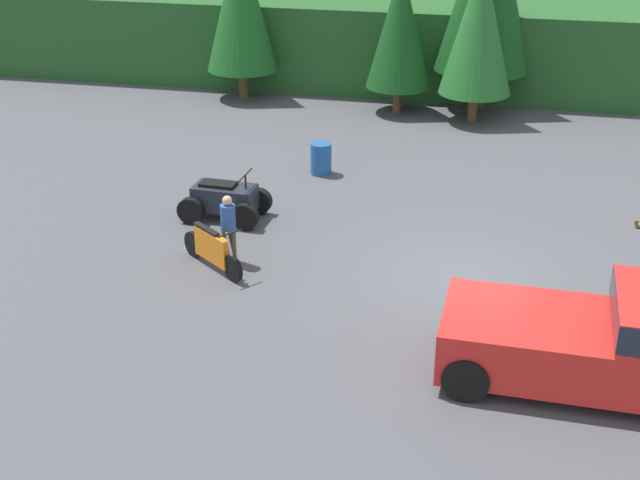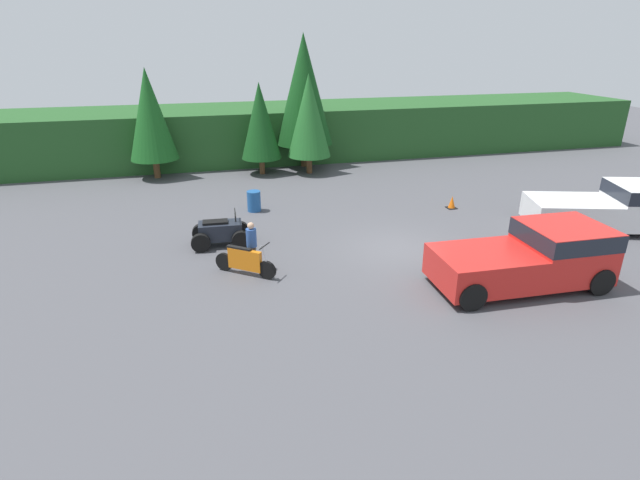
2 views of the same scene
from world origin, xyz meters
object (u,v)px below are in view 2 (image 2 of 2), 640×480
(pickup_truck_red, at_px, (534,255))
(dirt_bike, at_px, (245,261))
(rider_person, at_px, (252,244))
(traffic_cone, at_px, (452,203))
(quad_atv, at_px, (221,232))
(steel_barrel, at_px, (254,201))
(pickup_truck_second, at_px, (618,206))

(pickup_truck_red, relative_size, dirt_bike, 2.97)
(rider_person, height_order, traffic_cone, rider_person)
(dirt_bike, bearing_deg, rider_person, 90.41)
(quad_atv, bearing_deg, steel_barrel, 67.96)
(dirt_bike, distance_m, steel_barrel, 6.26)
(pickup_truck_red, height_order, quad_atv, pickup_truck_red)
(pickup_truck_second, height_order, steel_barrel, pickup_truck_second)
(pickup_truck_red, xyz_separation_m, rider_person, (-8.00, 3.17, -0.10))
(pickup_truck_red, distance_m, quad_atv, 10.40)
(rider_person, bearing_deg, dirt_bike, -92.28)
(quad_atv, distance_m, traffic_cone, 10.23)
(quad_atv, distance_m, rider_person, 2.48)
(traffic_cone, bearing_deg, pickup_truck_red, -99.89)
(dirt_bike, bearing_deg, traffic_cone, 62.54)
(rider_person, xyz_separation_m, steel_barrel, (0.82, 5.81, -0.43))
(dirt_bike, xyz_separation_m, quad_atv, (-0.56, 2.66, 0.03))
(pickup_truck_red, relative_size, traffic_cone, 9.49)
(pickup_truck_second, xyz_separation_m, traffic_cone, (-4.81, 3.95, -0.71))
(pickup_truck_second, relative_size, traffic_cone, 10.83)
(quad_atv, height_order, traffic_cone, quad_atv)
(pickup_truck_second, height_order, traffic_cone, pickup_truck_second)
(rider_person, relative_size, steel_barrel, 1.82)
(dirt_bike, bearing_deg, quad_atv, 139.92)
(steel_barrel, bearing_deg, traffic_cone, -12.13)
(pickup_truck_second, relative_size, rider_person, 3.72)
(rider_person, bearing_deg, steel_barrel, 117.21)
(pickup_truck_second, bearing_deg, traffic_cone, 157.78)
(dirt_bike, height_order, traffic_cone, dirt_bike)
(dirt_bike, distance_m, traffic_cone, 10.47)
(pickup_truck_red, bearing_deg, quad_atv, 150.10)
(pickup_truck_red, bearing_deg, pickup_truck_second, 29.84)
(traffic_cone, distance_m, steel_barrel, 8.62)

